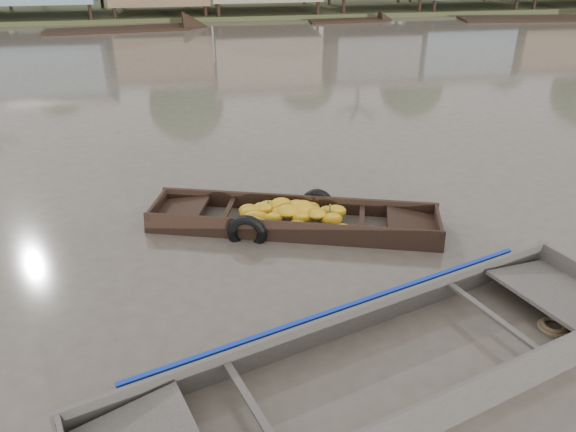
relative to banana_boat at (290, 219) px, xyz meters
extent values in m
plane|color=#524A3F|center=(0.00, -2.15, -0.17)|extent=(120.00, 120.00, 0.00)
cube|color=#384723|center=(0.00, 30.85, -0.17)|extent=(120.00, 12.00, 0.50)
cube|color=black|center=(0.08, -0.01, -0.25)|extent=(5.72, 2.57, 0.08)
cube|color=black|center=(0.25, 0.58, -0.02)|extent=(5.58, 1.71, 0.53)
cube|color=black|center=(-0.08, -0.60, -0.02)|extent=(5.58, 1.71, 0.53)
cube|color=black|center=(2.80, -0.77, -0.02)|extent=(0.40, 1.22, 0.50)
cube|color=black|center=(2.32, -0.64, 0.04)|extent=(1.23, 1.30, 0.20)
cube|color=black|center=(-2.63, 0.76, -0.02)|extent=(0.40, 1.22, 0.50)
cube|color=black|center=(-2.16, 0.62, 0.04)|extent=(1.23, 1.30, 0.20)
cube|color=black|center=(-1.21, 0.36, 0.08)|extent=(0.42, 1.18, 0.05)
cube|color=black|center=(1.38, -0.37, 0.08)|extent=(0.42, 1.18, 0.05)
ellipsoid|color=gold|center=(0.78, -0.35, 0.11)|extent=(0.49, 0.40, 0.26)
ellipsoid|color=gold|center=(0.00, 0.28, 0.12)|extent=(0.43, 0.35, 0.23)
ellipsoid|color=gold|center=(0.23, -0.08, 0.28)|extent=(0.54, 0.44, 0.29)
ellipsoid|color=gold|center=(0.07, 0.13, 0.18)|extent=(0.50, 0.41, 0.27)
ellipsoid|color=gold|center=(-0.53, 0.23, 0.16)|extent=(0.45, 0.37, 0.24)
ellipsoid|color=gold|center=(-0.75, 0.19, 0.08)|extent=(0.53, 0.43, 0.28)
ellipsoid|color=gold|center=(-0.40, 0.19, 0.19)|extent=(0.53, 0.43, 0.28)
ellipsoid|color=gold|center=(0.42, -0.16, 0.20)|extent=(0.49, 0.40, 0.26)
ellipsoid|color=gold|center=(0.49, -0.29, 0.22)|extent=(0.42, 0.34, 0.22)
ellipsoid|color=gold|center=(-0.61, -0.03, 0.08)|extent=(0.47, 0.38, 0.25)
ellipsoid|color=gold|center=(0.13, -0.13, 0.19)|extent=(0.47, 0.39, 0.25)
ellipsoid|color=gold|center=(-0.34, -0.17, 0.14)|extent=(0.41, 0.33, 0.22)
ellipsoid|color=gold|center=(0.09, -0.36, 0.04)|extent=(0.43, 0.35, 0.23)
ellipsoid|color=gold|center=(0.43, 0.26, 0.08)|extent=(0.46, 0.37, 0.24)
ellipsoid|color=gold|center=(-0.15, -0.02, 0.19)|extent=(0.49, 0.40, 0.26)
ellipsoid|color=gold|center=(-0.70, 0.01, 0.07)|extent=(0.53, 0.43, 0.28)
ellipsoid|color=gold|center=(-0.02, 0.23, 0.15)|extent=(0.47, 0.38, 0.25)
ellipsoid|color=gold|center=(0.48, 0.28, 0.07)|extent=(0.44, 0.36, 0.24)
ellipsoid|color=gold|center=(0.21, -0.23, 0.15)|extent=(0.46, 0.38, 0.25)
ellipsoid|color=gold|center=(-0.70, -0.10, 0.03)|extent=(0.52, 0.43, 0.28)
ellipsoid|color=gold|center=(-0.11, 0.18, 0.17)|extent=(0.47, 0.38, 0.25)
ellipsoid|color=gold|center=(0.79, 0.09, 0.05)|extent=(0.46, 0.38, 0.25)
ellipsoid|color=gold|center=(-0.11, 0.36, 0.16)|extent=(0.42, 0.34, 0.22)
ellipsoid|color=gold|center=(-0.65, -0.11, 0.01)|extent=(0.51, 0.42, 0.28)
ellipsoid|color=gold|center=(-0.79, 0.37, 0.06)|extent=(0.48, 0.39, 0.26)
ellipsoid|color=gold|center=(-0.87, -0.09, -0.03)|extent=(0.42, 0.34, 0.23)
ellipsoid|color=gold|center=(-0.05, -0.13, 0.25)|extent=(0.50, 0.41, 0.27)
ellipsoid|color=gold|center=(0.93, -0.02, 0.10)|extent=(0.52, 0.42, 0.28)
ellipsoid|color=gold|center=(0.92, -0.61, 0.01)|extent=(0.44, 0.36, 0.24)
ellipsoid|color=gold|center=(0.14, 0.07, 0.26)|extent=(0.41, 0.33, 0.22)
ellipsoid|color=gold|center=(-0.16, 0.12, 0.28)|extent=(0.50, 0.41, 0.27)
cylinder|color=#3F6626|center=(-0.41, 0.13, 0.27)|extent=(0.04, 0.04, 0.18)
cylinder|color=#3F6626|center=(0.28, -0.06, 0.27)|extent=(0.04, 0.04, 0.18)
cylinder|color=#3F6626|center=(0.77, -0.20, 0.27)|extent=(0.04, 0.04, 0.18)
torus|color=black|center=(0.67, 0.55, 0.00)|extent=(0.72, 0.37, 0.70)
torus|color=black|center=(-0.89, -0.45, 0.00)|extent=(0.80, 0.39, 0.77)
cube|color=#433E39|center=(0.66, -4.35, -0.25)|extent=(8.13, 4.31, 0.08)
cube|color=#433E39|center=(0.34, -3.43, 0.04)|extent=(7.77, 2.90, 0.65)
cube|color=#433E39|center=(0.99, -5.28, 0.04)|extent=(7.77, 2.90, 0.65)
cube|color=#433E39|center=(3.78, -3.24, 0.12)|extent=(1.89, 2.09, 0.25)
cube|color=#433E39|center=(-1.14, -5.00, 0.17)|extent=(0.74, 1.84, 0.05)
cube|color=#433E39|center=(2.47, -3.71, 0.17)|extent=(0.74, 1.84, 0.05)
cube|color=#665E54|center=(0.66, -4.35, -0.20)|extent=(6.27, 3.52, 0.02)
cube|color=#112EAA|center=(0.31, -3.37, 0.29)|extent=(6.27, 2.31, 0.16)
torus|color=olive|center=(3.50, -3.69, -0.17)|extent=(0.46, 0.46, 0.07)
torus|color=olive|center=(3.50, -3.69, -0.12)|extent=(0.37, 0.37, 0.07)
cube|color=black|center=(6.92, 23.66, -0.22)|extent=(4.44, 1.23, 0.35)
cube|color=black|center=(-6.01, 22.75, -0.22)|extent=(7.72, 2.31, 0.35)
cube|color=black|center=(18.14, 22.80, -0.22)|extent=(8.87, 2.64, 0.35)
camera|label=1|loc=(-1.46, -9.73, 5.35)|focal=35.00mm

